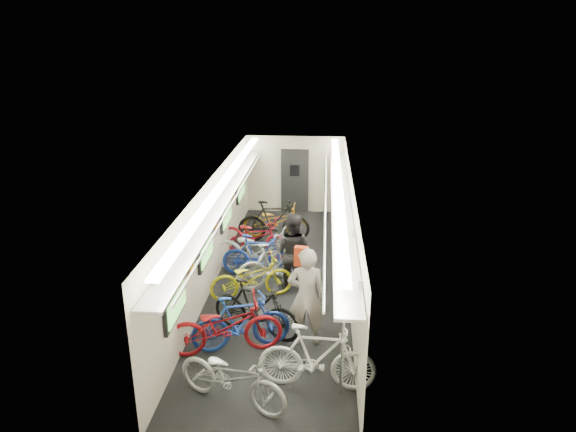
% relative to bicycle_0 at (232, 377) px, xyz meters
% --- Properties ---
extents(train_car_shell, '(10.00, 10.00, 10.00)m').
position_rel_bicycle_0_xyz_m(train_car_shell, '(0.00, 4.85, 1.17)').
color(train_car_shell, black).
rests_on(train_car_shell, ground).
extents(bicycle_0, '(1.95, 1.30, 0.97)m').
position_rel_bicycle_0_xyz_m(bicycle_0, '(0.00, 0.00, 0.00)').
color(bicycle_0, '#A3A3A7').
rests_on(bicycle_0, ground).
extents(bicycle_1, '(1.82, 1.00, 1.05)m').
position_rel_bicycle_0_xyz_m(bicycle_1, '(-0.10, 1.45, 0.04)').
color(bicycle_1, '#1C42AD').
rests_on(bicycle_1, ground).
extents(bicycle_2, '(2.11, 1.17, 1.05)m').
position_rel_bicycle_0_xyz_m(bicycle_2, '(-0.36, 1.32, 0.04)').
color(bicycle_2, '#A01118').
rests_on(bicycle_2, ground).
extents(bicycle_3, '(1.87, 1.16, 1.09)m').
position_rel_bicycle_0_xyz_m(bicycle_3, '(0.09, 1.92, 0.06)').
color(bicycle_3, black).
rests_on(bicycle_3, ground).
extents(bicycle_4, '(1.88, 1.18, 0.93)m').
position_rel_bicycle_0_xyz_m(bicycle_4, '(-0.19, 3.34, -0.02)').
color(bicycle_4, gold).
rests_on(bicycle_4, ground).
extents(bicycle_5, '(1.83, 1.10, 1.06)m').
position_rel_bicycle_0_xyz_m(bicycle_5, '(0.27, 3.86, 0.05)').
color(bicycle_5, '#BBBCBE').
rests_on(bicycle_5, ground).
extents(bicycle_6, '(2.33, 1.33, 1.16)m').
position_rel_bicycle_0_xyz_m(bicycle_6, '(-0.22, 4.52, 0.09)').
color(bicycle_6, '#B0B0B5').
rests_on(bicycle_6, ground).
extents(bicycle_7, '(1.69, 0.51, 1.01)m').
position_rel_bicycle_0_xyz_m(bicycle_7, '(-0.18, 4.40, 0.02)').
color(bicycle_7, '#1A359D').
rests_on(bicycle_7, ground).
extents(bicycle_8, '(2.03, 1.33, 1.01)m').
position_rel_bicycle_0_xyz_m(bicycle_8, '(-0.43, 5.62, 0.02)').
color(bicycle_8, maroon).
rests_on(bicycle_8, ground).
extents(bicycle_9, '(1.97, 0.71, 1.16)m').
position_rel_bicycle_0_xyz_m(bicycle_9, '(-0.03, 6.51, 0.09)').
color(bicycle_9, black).
rests_on(bicycle_9, ground).
extents(bicycle_10, '(1.86, 0.75, 0.96)m').
position_rel_bicycle_0_xyz_m(bicycle_10, '(-0.01, 6.80, -0.01)').
color(bicycle_10, orange).
rests_on(bicycle_10, ground).
extents(bicycle_11, '(1.88, 0.62, 1.11)m').
position_rel_bicycle_0_xyz_m(bicycle_11, '(1.24, 0.47, 0.07)').
color(bicycle_11, white).
rests_on(bicycle_11, ground).
extents(passenger_near, '(0.68, 0.45, 1.85)m').
position_rel_bicycle_0_xyz_m(passenger_near, '(1.02, 1.73, 0.44)').
color(passenger_near, gray).
rests_on(passenger_near, ground).
extents(passenger_mid, '(1.00, 0.87, 1.75)m').
position_rel_bicycle_0_xyz_m(passenger_mid, '(0.63, 3.84, 0.39)').
color(passenger_mid, black).
rests_on(passenger_mid, ground).
extents(backpack, '(0.28, 0.18, 0.38)m').
position_rel_bicycle_0_xyz_m(backpack, '(0.88, 2.68, 0.80)').
color(backpack, '#A42B10').
rests_on(backpack, passenger_near).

